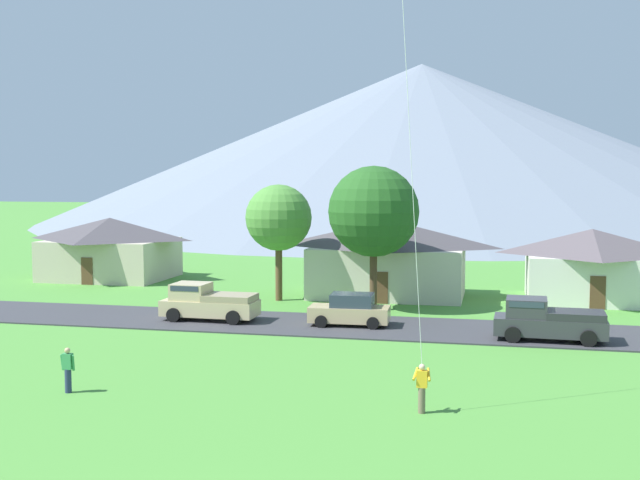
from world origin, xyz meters
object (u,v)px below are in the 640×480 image
Objects in this scene: house_leftmost at (388,257)px; tree_near_left at (374,212)px; house_left_center at (592,264)px; pickup_truck_charcoal_west_side at (547,320)px; house_right_center at (110,247)px; watcher_person at (68,369)px; parked_car_tan_west_end at (350,310)px; pickup_truck_sand_east_side at (208,302)px; tree_left_of_center at (279,218)px.

tree_near_left is (-0.10, -5.62, 3.21)m from house_leftmost.
pickup_truck_charcoal_west_side is (-3.53, -13.46, -1.32)m from house_left_center.
house_right_center is at bearing 174.78° from house_left_center.
house_leftmost is 1.24× the size of house_left_center.
house_leftmost reaches higher than watcher_person.
house_leftmost is 1.10× the size of house_right_center.
house_right_center is 26.37m from parked_car_tan_west_end.
house_right_center is at bearing 152.12° from pickup_truck_charcoal_west_side.
house_left_center is 24.50m from pickup_truck_sand_east_side.
house_left_center is at bearing 26.79° from tree_near_left.
pickup_truck_charcoal_west_side is (9.37, -12.52, -1.57)m from house_leftmost.
tree_left_of_center is (15.59, -7.44, 2.82)m from house_right_center.
pickup_truck_sand_east_side is 14.49m from watcher_person.
house_leftmost is at bearing 89.03° from tree_near_left.
parked_car_tan_west_end is (6.02, -7.60, -4.40)m from tree_left_of_center.
house_left_center is 14.97m from tree_near_left.
house_leftmost is 2.49× the size of parked_car_tan_west_end.
tree_left_of_center is (-19.43, -4.24, 2.89)m from house_left_center.
tree_near_left is at bearing -90.97° from house_leftmost.
parked_car_tan_west_end is (21.61, -15.04, -1.58)m from house_right_center.
pickup_truck_charcoal_west_side reaches higher than parked_car_tan_west_end.
tree_left_of_center is at bearing 76.50° from pickup_truck_sand_east_side.
house_leftmost is 15.72m from pickup_truck_charcoal_west_side.
house_leftmost is 1.44× the size of tree_left_of_center.
tree_left_of_center is at bearing -153.19° from house_leftmost.
tree_near_left is 22.15m from watcher_person.
house_right_center reaches higher than pickup_truck_charcoal_west_side.
pickup_truck_sand_east_side is at bearing -103.50° from tree_left_of_center.
parked_car_tan_west_end is at bearing 1.38° from pickup_truck_sand_east_side.
tree_near_left reaches higher than house_leftmost.
tree_left_of_center reaches higher than watcher_person.
house_left_center is 1.16× the size of tree_left_of_center.
tree_near_left is 12.65m from pickup_truck_charcoal_west_side.
house_left_center is at bearing 51.32° from watcher_person.
pickup_truck_charcoal_west_side is 21.99m from watcher_person.
tree_near_left reaches higher than parked_car_tan_west_end.
watcher_person is at bearing -128.68° from house_left_center.
tree_left_of_center reaches higher than house_left_center.
tree_left_of_center is (-6.53, -3.30, 2.64)m from house_leftmost.
house_left_center is at bearing -5.22° from house_right_center.
pickup_truck_sand_east_side is at bearing 90.29° from watcher_person.
parked_car_tan_west_end is 16.63m from watcher_person.
parked_car_tan_west_end is (-0.42, -5.27, -4.98)m from tree_near_left.
house_left_center is 20.10m from tree_left_of_center.
watcher_person is (-8.33, -25.58, -1.75)m from house_leftmost.
watcher_person is (-1.80, -22.28, -4.39)m from tree_left_of_center.
house_right_center is (-35.03, 3.20, 0.07)m from house_left_center.
house_left_center is 17.95m from parked_car_tan_west_end.
tree_near_left is 1.62× the size of pickup_truck_charcoal_west_side.
watcher_person is at bearing -112.42° from tree_near_left.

